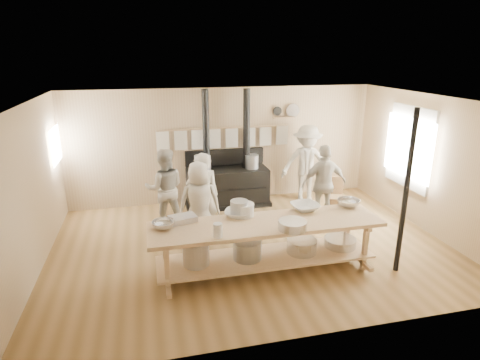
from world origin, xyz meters
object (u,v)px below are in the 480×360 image
object	(u,v)px
cook_left	(165,188)
cook_right	(324,184)
cook_by_window	(307,164)
prep_table	(265,242)
cook_center	(200,203)
roasting_pan	(183,219)
stove	(227,183)
cook_far_left	(203,196)
chair	(335,203)

from	to	relation	value
cook_left	cook_right	size ratio (longest dim) A/B	0.99
cook_left	cook_by_window	world-z (taller)	cook_by_window
prep_table	cook_right	bearing A→B (deg)	43.92
cook_center	roasting_pan	bearing A→B (deg)	70.70
cook_center	cook_right	xyz separation A→B (m)	(2.58, 0.39, 0.04)
prep_table	roasting_pan	xyz separation A→B (m)	(-1.24, 0.33, 0.37)
prep_table	cook_center	size ratio (longest dim) A/B	2.35
stove	cook_by_window	distance (m)	1.88
cook_left	cook_right	xyz separation A→B (m)	(3.14, -0.47, 0.01)
cook_far_left	cook_center	size ratio (longest dim) A/B	1.07
stove	prep_table	world-z (taller)	stove
cook_far_left	roasting_pan	distance (m)	1.22
prep_table	chair	size ratio (longest dim) A/B	4.59
cook_center	roasting_pan	xyz separation A→B (m)	(-0.39, -0.94, 0.13)
cook_by_window	prep_table	bearing A→B (deg)	-107.66
cook_by_window	stove	bearing A→B (deg)	-170.12
prep_table	cook_right	xyz separation A→B (m)	(1.72, 1.66, 0.28)
stove	cook_by_window	size ratio (longest dim) A/B	1.45
cook_by_window	cook_right	bearing A→B (deg)	-80.15
chair	prep_table	bearing A→B (deg)	-122.43
stove	cook_center	size ratio (longest dim) A/B	1.69
stove	cook_by_window	bearing A→B (deg)	-5.23
stove	cook_left	bearing A→B (deg)	-147.92
stove	prep_table	size ratio (longest dim) A/B	0.72
cook_left	cook_center	distance (m)	1.03
chair	cook_by_window	bearing A→B (deg)	125.74
cook_far_left	cook_right	xyz separation A→B (m)	(2.49, 0.21, -0.02)
cook_by_window	cook_far_left	bearing A→B (deg)	-136.57
stove	cook_center	bearing A→B (deg)	-116.07
roasting_pan	cook_left	bearing A→B (deg)	95.55
cook_far_left	roasting_pan	bearing A→B (deg)	65.19
prep_table	cook_far_left	world-z (taller)	cook_far_left
cook_center	cook_right	distance (m)	2.61
chair	roasting_pan	world-z (taller)	roasting_pan
stove	cook_right	size ratio (longest dim) A/B	1.62
cook_center	cook_by_window	distance (m)	3.12
cook_left	cook_right	distance (m)	3.17
cook_far_left	chair	distance (m)	3.04
cook_right	cook_far_left	bearing A→B (deg)	5.29
cook_far_left	cook_center	xyz separation A→B (m)	(-0.08, -0.17, -0.06)
cook_left	cook_center	bearing A→B (deg)	125.97
stove	roasting_pan	bearing A→B (deg)	-114.80
cook_right	roasting_pan	world-z (taller)	cook_right
prep_table	stove	bearing A→B (deg)	89.96
roasting_pan	cook_by_window	bearing A→B (deg)	39.35
stove	cook_left	xyz separation A→B (m)	(-1.42, -0.89, 0.28)
stove	prep_table	distance (m)	3.02
cook_right	roasting_pan	bearing A→B (deg)	24.57
cook_far_left	cook_center	world-z (taller)	cook_far_left
cook_right	roasting_pan	size ratio (longest dim) A/B	3.97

